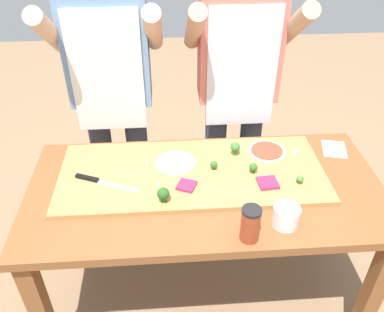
% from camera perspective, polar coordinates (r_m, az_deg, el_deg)
% --- Properties ---
extents(ground_plane, '(8.00, 8.00, 0.00)m').
position_cam_1_polar(ground_plane, '(2.31, 1.59, -18.64)').
color(ground_plane, '#896B4C').
extents(prep_table, '(1.56, 0.75, 0.75)m').
position_cam_1_polar(prep_table, '(1.83, 1.92, -6.87)').
color(prep_table, brown).
rests_on(prep_table, ground).
extents(cutting_board, '(1.19, 0.50, 0.02)m').
position_cam_1_polar(cutting_board, '(1.81, 0.02, -2.43)').
color(cutting_board, '#B27F47').
rests_on(cutting_board, prep_table).
extents(chefs_knife, '(0.29, 0.14, 0.02)m').
position_cam_1_polar(chefs_knife, '(1.79, -13.26, -3.46)').
color(chefs_knife, '#B7BABF').
rests_on(chefs_knife, cutting_board).
extents(pizza_whole_white_garlic, '(0.19, 0.19, 0.02)m').
position_cam_1_polar(pizza_whole_white_garlic, '(1.84, -2.32, -0.95)').
color(pizza_whole_white_garlic, beige).
rests_on(pizza_whole_white_garlic, cutting_board).
extents(pizza_whole_tomato_red, '(0.18, 0.18, 0.02)m').
position_cam_1_polar(pizza_whole_tomato_red, '(1.95, 10.62, 0.66)').
color(pizza_whole_tomato_red, beige).
rests_on(pizza_whole_tomato_red, cutting_board).
extents(pizza_slice_far_left, '(0.09, 0.09, 0.01)m').
position_cam_1_polar(pizza_slice_far_left, '(1.76, 10.74, -3.78)').
color(pizza_slice_far_left, '#9E234C').
rests_on(pizza_slice_far_left, cutting_board).
extents(pizza_slice_near_right, '(0.10, 0.10, 0.01)m').
position_cam_1_polar(pizza_slice_near_right, '(1.72, -0.78, -4.22)').
color(pizza_slice_near_right, '#9E234C').
rests_on(pizza_slice_near_right, cutting_board).
extents(broccoli_floret_back_mid, '(0.05, 0.05, 0.07)m').
position_cam_1_polar(broccoli_floret_back_mid, '(1.63, -4.11, -5.45)').
color(broccoli_floret_back_mid, '#2C5915').
rests_on(broccoli_floret_back_mid, cutting_board).
extents(broccoli_floret_back_left, '(0.03, 0.03, 0.04)m').
position_cam_1_polar(broccoli_floret_back_left, '(1.78, 15.15, -3.19)').
color(broccoli_floret_back_left, '#487A23').
rests_on(broccoli_floret_back_left, cutting_board).
extents(broccoli_floret_center_left, '(0.05, 0.05, 0.07)m').
position_cam_1_polar(broccoli_floret_center_left, '(1.89, 6.18, 1.21)').
color(broccoli_floret_center_left, '#3F7220').
rests_on(broccoli_floret_center_left, cutting_board).
extents(broccoli_floret_front_right, '(0.03, 0.03, 0.04)m').
position_cam_1_polar(broccoli_floret_front_right, '(1.80, 3.14, -1.24)').
color(broccoli_floret_front_right, '#366618').
rests_on(broccoli_floret_front_right, cutting_board).
extents(broccoli_floret_center_right, '(0.04, 0.04, 0.05)m').
position_cam_1_polar(broccoli_floret_center_right, '(1.80, 8.73, -1.63)').
color(broccoli_floret_center_right, '#366618').
rests_on(broccoli_floret_center_right, cutting_board).
extents(cheese_crumble_a, '(0.01, 0.01, 0.01)m').
position_cam_1_polar(cheese_crumble_a, '(1.85, -6.41, -1.06)').
color(cheese_crumble_a, silver).
rests_on(cheese_crumble_a, cutting_board).
extents(cheese_crumble_b, '(0.02, 0.02, 0.01)m').
position_cam_1_polar(cheese_crumble_b, '(1.72, -4.80, -4.17)').
color(cheese_crumble_b, silver).
rests_on(cheese_crumble_b, cutting_board).
extents(cheese_crumble_c, '(0.03, 0.03, 0.02)m').
position_cam_1_polar(cheese_crumble_c, '(1.97, 14.57, 0.60)').
color(cheese_crumble_c, white).
rests_on(cheese_crumble_c, cutting_board).
extents(flour_cup, '(0.10, 0.10, 0.08)m').
position_cam_1_polar(flour_cup, '(1.60, 13.22, -8.46)').
color(flour_cup, white).
rests_on(flour_cup, prep_table).
extents(sauce_jar, '(0.07, 0.07, 0.15)m').
position_cam_1_polar(sauce_jar, '(1.50, 8.32, -9.57)').
color(sauce_jar, '#99381E').
rests_on(sauce_jar, prep_table).
extents(recipe_note, '(0.14, 0.17, 0.00)m').
position_cam_1_polar(recipe_note, '(2.10, 19.61, 0.96)').
color(recipe_note, white).
rests_on(recipe_note, prep_table).
extents(cook_left, '(0.54, 0.39, 1.67)m').
position_cam_1_polar(cook_left, '(2.09, -11.45, 10.19)').
color(cook_left, '#333847').
rests_on(cook_left, ground).
extents(cook_right, '(0.54, 0.39, 1.67)m').
position_cam_1_polar(cook_right, '(2.11, 6.52, 10.87)').
color(cook_right, '#333847').
rests_on(cook_right, ground).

